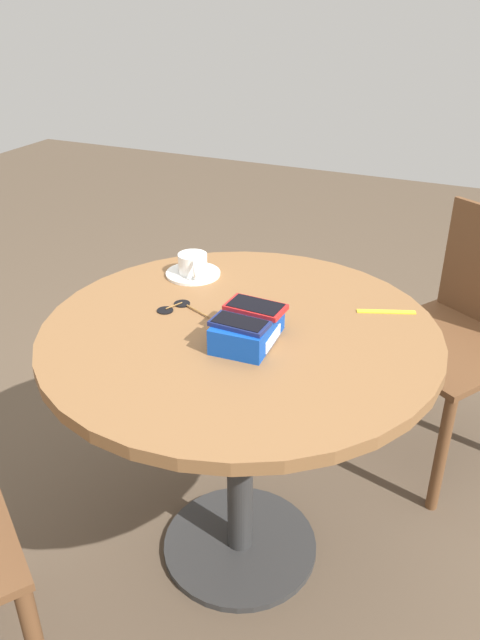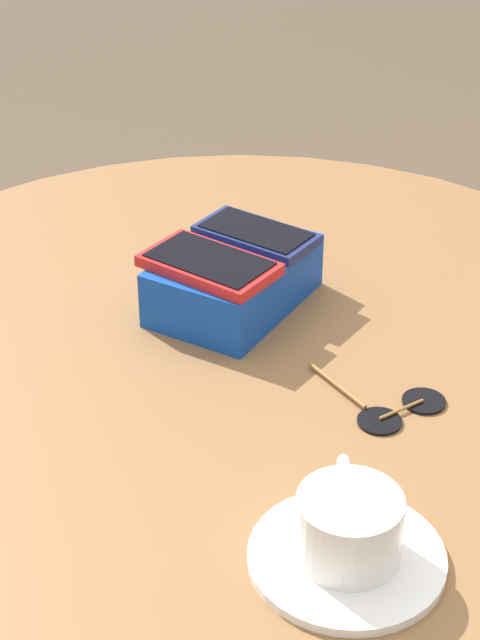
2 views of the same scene
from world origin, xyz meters
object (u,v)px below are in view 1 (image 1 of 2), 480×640
object	(u,v)px
saucer	(193,273)
chair_far_side	(460,335)
lanyard_strap	(386,312)
phone_navy	(240,323)
phone_box	(247,329)
phone_red	(256,307)
coffee_cup	(193,263)
sunglasses	(177,307)
round_table	(240,374)

from	to	relation	value
saucer	chair_far_side	size ratio (longest dim) A/B	0.18
saucer	lanyard_strap	xyz separation A→B (m)	(-0.00, -0.53, -0.00)
phone_navy	chair_far_side	size ratio (longest dim) A/B	0.15
phone_box	phone_red	bearing A→B (deg)	-1.80
saucer	lanyard_strap	size ratio (longest dim) A/B	1.05
coffee_cup	sunglasses	size ratio (longest dim) A/B	0.73
chair_far_side	phone_box	bearing A→B (deg)	151.90
phone_red	saucer	world-z (taller)	phone_red
lanyard_strap	chair_far_side	world-z (taller)	chair_far_side
phone_box	phone_navy	size ratio (longest dim) A/B	1.43
phone_red	chair_far_side	size ratio (longest dim) A/B	0.17
phone_red	coffee_cup	size ratio (longest dim) A/B	1.35
phone_red	lanyard_strap	xyz separation A→B (m)	(0.22, -0.25, -0.06)
phone_navy	coffee_cup	distance (m)	0.41
phone_red	coffee_cup	distance (m)	0.36
round_table	chair_far_side	size ratio (longest dim) A/B	1.14
coffee_cup	chair_far_side	world-z (taller)	chair_far_side
phone_navy	saucer	distance (m)	0.42
saucer	phone_box	bearing A→B (deg)	-133.52
phone_box	lanyard_strap	world-z (taller)	phone_box
phone_box	sunglasses	xyz separation A→B (m)	(0.08, 0.22, -0.03)
coffee_cup	lanyard_strap	bearing A→B (deg)	-89.78
phone_red	chair_far_side	world-z (taller)	chair_far_side
round_table	chair_far_side	bearing A→B (deg)	-32.12
phone_navy	phone_red	world-z (taller)	phone_red
phone_red	lanyard_strap	distance (m)	0.34
phone_box	lanyard_strap	bearing A→B (deg)	-43.40
phone_red	saucer	distance (m)	0.37
coffee_cup	phone_navy	bearing A→B (deg)	-137.61
coffee_cup	chair_far_side	xyz separation A→B (m)	(0.50, -0.69, -0.32)
saucer	sunglasses	xyz separation A→B (m)	(-0.19, -0.06, -0.00)
phone_box	saucer	distance (m)	0.39
saucer	chair_far_side	distance (m)	0.90
phone_box	saucer	world-z (taller)	phone_box
phone_navy	lanyard_strap	size ratio (longest dim) A/B	0.89
round_table	lanyard_strap	xyz separation A→B (m)	(0.22, -0.29, 0.13)
phone_red	coffee_cup	world-z (taller)	phone_red
saucer	coffee_cup	bearing A→B (deg)	-146.18
round_table	phone_box	world-z (taller)	phone_box
phone_navy	coffee_cup	size ratio (longest dim) A/B	1.26
saucer	sunglasses	bearing A→B (deg)	-163.47
phone_box	sunglasses	size ratio (longest dim) A/B	1.32
phone_box	lanyard_strap	xyz separation A→B (m)	(0.27, -0.25, -0.03)
round_table	phone_navy	bearing A→B (deg)	-156.10
round_table	phone_red	world-z (taller)	phone_red
phone_red	sunglasses	size ratio (longest dim) A/B	0.99
phone_red	chair_far_side	bearing A→B (deg)	-29.36
round_table	phone_red	size ratio (longest dim) A/B	6.93
phone_navy	saucer	xyz separation A→B (m)	(0.31, 0.28, -0.06)
phone_red	chair_far_side	xyz separation A→B (m)	(0.72, -0.41, -0.35)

